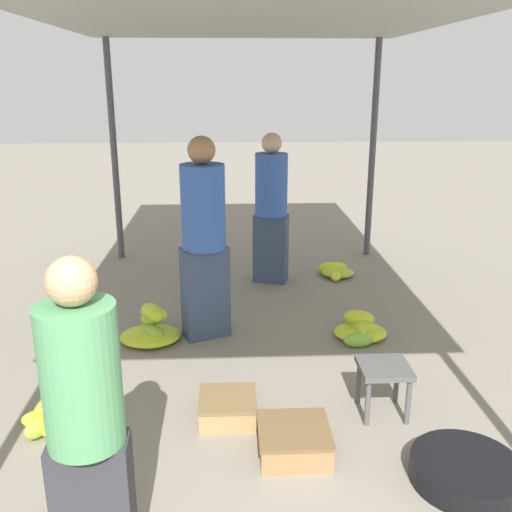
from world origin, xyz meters
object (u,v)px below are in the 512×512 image
object	(u,v)px
banana_pile_right_1	(335,271)
vendor_foreground	(86,424)
stool	(384,374)
crate_mid	(294,440)
banana_pile_left_1	(151,328)
shopper_walking_far	(204,237)
banana_pile_right_0	(360,329)
shopper_walking_mid	(271,207)
basin_black	(466,471)
banana_pile_left_0	(56,415)
crate_near	(228,408)

from	to	relation	value
banana_pile_right_1	vendor_foreground	bearing A→B (deg)	-113.96
stool	crate_mid	size ratio (longest dim) A/B	0.83
stool	banana_pile_left_1	size ratio (longest dim) A/B	0.60
vendor_foreground	shopper_walking_far	size ratio (longest dim) A/B	0.88
banana_pile_right_0	shopper_walking_mid	xyz separation A→B (m)	(-0.69, 1.52, 0.79)
stool	shopper_walking_mid	bearing A→B (deg)	101.87
vendor_foreground	banana_pile_right_1	distance (m)	4.62
vendor_foreground	basin_black	bearing A→B (deg)	15.71
banana_pile_right_0	crate_mid	distance (m)	1.81
basin_black	banana_pile_left_0	size ratio (longest dim) A/B	1.31
banana_pile_left_0	basin_black	bearing A→B (deg)	-14.10
shopper_walking_mid	banana_pile_right_0	bearing A→B (deg)	-65.45
banana_pile_left_0	banana_pile_left_1	size ratio (longest dim) A/B	0.79
vendor_foreground	shopper_walking_mid	bearing A→B (deg)	74.92
banana_pile_left_1	banana_pile_right_1	bearing A→B (deg)	40.47
banana_pile_left_0	shopper_walking_far	world-z (taller)	shopper_walking_far
vendor_foreground	banana_pile_left_1	distance (m)	2.61
basin_black	shopper_walking_mid	world-z (taller)	shopper_walking_mid
shopper_walking_far	banana_pile_right_1	bearing A→B (deg)	47.29
banana_pile_right_1	basin_black	bearing A→B (deg)	-88.30
banana_pile_right_1	stool	bearing A→B (deg)	-93.79
banana_pile_right_1	crate_near	distance (m)	3.17
basin_black	shopper_walking_far	distance (m)	2.71
shopper_walking_far	crate_near	bearing A→B (deg)	-81.73
vendor_foreground	shopper_walking_mid	xyz separation A→B (m)	(1.08, 4.02, 0.06)
crate_mid	shopper_walking_far	bearing A→B (deg)	109.17
crate_mid	vendor_foreground	bearing A→B (deg)	-139.38
banana_pile_left_0	crate_mid	bearing A→B (deg)	-11.67
shopper_walking_far	stool	bearing A→B (deg)	-46.34
stool	banana_pile_left_0	bearing A→B (deg)	-177.50
banana_pile_left_1	shopper_walking_far	bearing A→B (deg)	9.15
vendor_foreground	banana_pile_left_0	world-z (taller)	vendor_foreground
banana_pile_right_1	banana_pile_left_0	bearing A→B (deg)	-128.63
stool	banana_pile_right_0	distance (m)	1.25
basin_black	vendor_foreground	bearing A→B (deg)	-164.29
stool	crate_mid	xyz separation A→B (m)	(-0.66, -0.41, -0.21)
stool	banana_pile_left_0	distance (m)	2.21
stool	banana_pile_right_0	bearing A→B (deg)	84.57
shopper_walking_mid	banana_pile_left_1	bearing A→B (deg)	-127.81
crate_near	shopper_walking_far	bearing A→B (deg)	98.27
banana_pile_left_1	stool	bearing A→B (deg)	-35.48
stool	shopper_walking_far	distance (m)	1.93
stool	vendor_foreground	bearing A→B (deg)	-142.50
banana_pile_left_1	crate_near	size ratio (longest dim) A/B	1.57
crate_mid	banana_pile_right_0	bearing A→B (deg)	64.74
banana_pile_right_1	shopper_walking_mid	distance (m)	1.13
banana_pile_left_0	banana_pile_left_1	world-z (taller)	same
stool	basin_black	distance (m)	0.82
banana_pile_right_0	banana_pile_right_1	world-z (taller)	banana_pile_right_0
basin_black	banana_pile_right_1	bearing A→B (deg)	91.70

